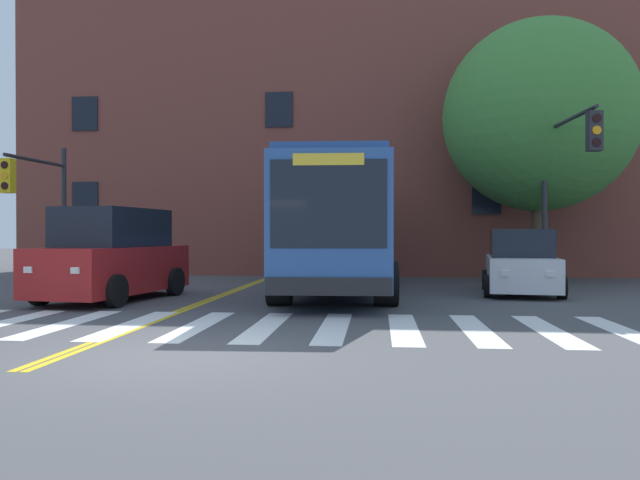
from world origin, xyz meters
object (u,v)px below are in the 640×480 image
Objects in this scene: traffic_light_near_corner at (564,167)px; street_tree_curbside_large at (540,116)px; car_red_near_lane at (113,257)px; traffic_light_far_corner at (40,194)px; car_white_far_lane at (521,264)px; car_grey_behind_bus at (348,253)px; city_bus at (337,224)px.

traffic_light_near_corner is 0.59× the size of street_tree_curbside_large.
car_red_near_lane is 0.93× the size of traffic_light_near_corner.
car_white_far_lane is at bearing -2.50° from traffic_light_far_corner.
street_tree_curbside_large is (6.89, -5.82, 4.87)m from car_grey_behind_bus.
city_bus is 2.51× the size of car_grey_behind_bus.
city_bus is 6.19m from car_red_near_lane.
car_grey_behind_bus is (-0.27, 9.93, -1.13)m from city_bus.
car_red_near_lane is at bearing -165.56° from car_white_far_lane.
traffic_light_far_corner is (-14.58, 0.64, 2.12)m from car_white_far_lane.
car_red_near_lane is 1.18× the size of car_white_far_lane.
street_tree_curbside_large reaches higher than car_grey_behind_bus.
traffic_light_near_corner is at bearing -0.62° from traffic_light_far_corner.
traffic_light_far_corner is (-3.92, 3.38, 1.85)m from car_red_near_lane.
traffic_light_far_corner reaches higher than car_white_far_lane.
city_bus is 10.00m from car_grey_behind_bus.
traffic_light_far_corner is at bearing 175.89° from city_bus.
traffic_light_near_corner is at bearing 15.04° from car_red_near_lane.
traffic_light_far_corner is at bearing -134.68° from car_grey_behind_bus.
traffic_light_near_corner reaches higher than car_red_near_lane.
street_tree_curbside_large is (6.62, 4.12, 3.74)m from city_bus.
car_red_near_lane is at bearing -112.48° from car_grey_behind_bus.
car_white_far_lane is 3.08m from traffic_light_near_corner.
car_grey_behind_bus is 13.19m from traffic_light_far_corner.
car_red_near_lane is at bearing -150.64° from street_tree_curbside_large.
car_grey_behind_bus reaches higher than car_white_far_lane.
car_red_near_lane is 0.55× the size of street_tree_curbside_large.
car_white_far_lane is at bearing -61.27° from car_grey_behind_bus.
city_bus is 8.65m from street_tree_curbside_large.
car_grey_behind_bus is 0.49× the size of street_tree_curbside_large.
traffic_light_near_corner reaches higher than car_white_far_lane.
street_tree_curbside_large reaches higher than car_white_far_lane.
traffic_light_near_corner reaches higher than traffic_light_far_corner.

